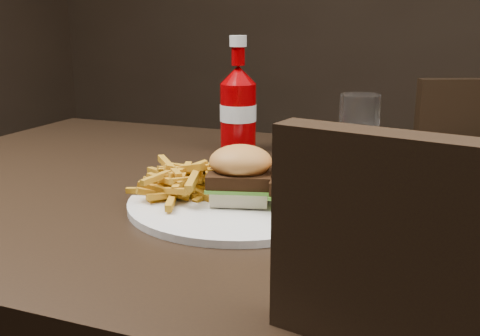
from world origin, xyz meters
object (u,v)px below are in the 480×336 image
(dining_table, at_px, (237,201))
(chair_far, at_px, (457,249))
(ketchup_bottle, at_px, (238,120))
(tumbler, at_px, (359,126))
(plate, at_px, (237,203))

(dining_table, bearing_deg, chair_far, 64.44)
(ketchup_bottle, distance_m, tumbler, 0.22)
(plate, xyz_separation_m, ketchup_bottle, (-0.12, 0.29, 0.06))
(dining_table, xyz_separation_m, plate, (0.03, -0.08, 0.03))
(plate, bearing_deg, dining_table, 112.17)
(ketchup_bottle, bearing_deg, plate, -68.69)
(chair_far, bearing_deg, dining_table, 41.05)
(plate, height_order, ketchup_bottle, ketchup_bottle)
(plate, distance_m, ketchup_bottle, 0.32)
(chair_far, distance_m, tumbler, 0.59)
(dining_table, bearing_deg, ketchup_bottle, 111.01)
(chair_far, bearing_deg, ketchup_bottle, 25.12)
(dining_table, xyz_separation_m, ketchup_bottle, (-0.08, 0.22, 0.08))
(dining_table, distance_m, tumbler, 0.30)
(chair_far, distance_m, plate, 0.87)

